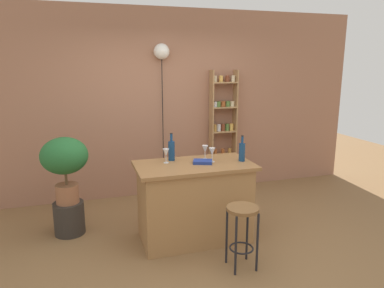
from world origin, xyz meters
name	(u,v)px	position (x,y,z in m)	size (l,w,h in m)	color
ground	(202,250)	(0.00, 0.00, 0.00)	(12.00, 12.00, 0.00)	brown
back_wall	(162,104)	(0.00, 1.95, 1.40)	(6.40, 0.10, 2.80)	#9E6B51
kitchen_counter	(194,201)	(0.00, 0.30, 0.45)	(1.32, 0.71, 0.90)	#9E7042
bar_stool	(242,223)	(0.27, -0.42, 0.47)	(0.32, 0.32, 0.64)	black
spice_shelf	(223,130)	(0.94, 1.79, 0.97)	(0.42, 0.18, 1.91)	#A87F51
plant_stool	(69,218)	(-1.39, 0.85, 0.20)	(0.36, 0.36, 0.39)	#2D2823
potted_plant	(65,160)	(-1.39, 0.85, 0.91)	(0.54, 0.48, 0.79)	#935B3D
bottle_soda_blue	(171,150)	(-0.21, 0.52, 1.02)	(0.08, 0.08, 0.32)	navy
bottle_sauce_amber	(242,151)	(0.56, 0.25, 1.01)	(0.07, 0.07, 0.30)	navy
wine_glass_left	(205,149)	(0.18, 0.46, 1.02)	(0.07, 0.07, 0.16)	silver
wine_glass_center	(212,152)	(0.22, 0.32, 1.02)	(0.07, 0.07, 0.16)	silver
wine_glass_right	(166,153)	(-0.29, 0.43, 1.02)	(0.07, 0.07, 0.16)	silver
cookbook	(203,162)	(0.10, 0.30, 0.92)	(0.21, 0.15, 0.04)	navy
pendant_globe_light	(162,53)	(-0.01, 1.84, 2.14)	(0.23, 0.23, 2.28)	black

